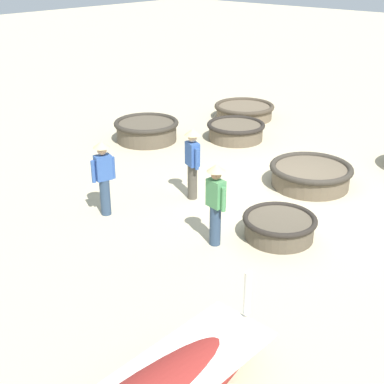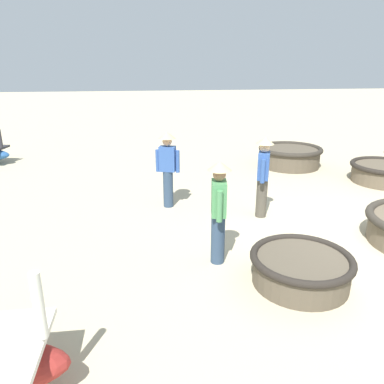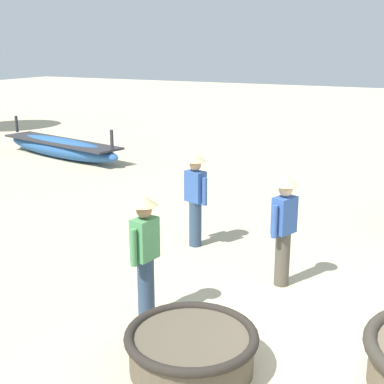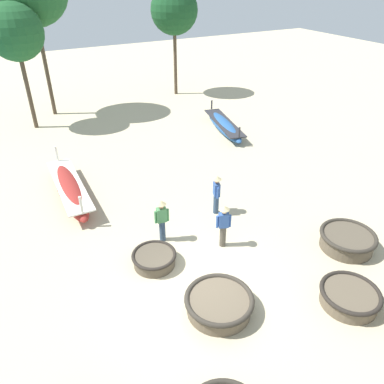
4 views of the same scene
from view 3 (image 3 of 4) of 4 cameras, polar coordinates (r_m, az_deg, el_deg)
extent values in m
plane|color=#C6B793|center=(6.44, 18.11, -17.92)|extent=(80.00, 80.00, 0.00)
cylinder|color=brown|center=(6.12, -0.06, -16.73)|extent=(1.37, 1.37, 0.41)
torus|color=#28231E|center=(6.01, -0.06, -15.09)|extent=(1.48, 1.48, 0.11)
ellipsoid|color=#285693|center=(17.31, -13.79, 4.60)|extent=(2.03, 5.22, 0.61)
cube|color=#2D2D33|center=(17.27, -13.83, 5.24)|extent=(1.98, 4.83, 0.06)
cylinder|color=#2D2D33|center=(19.15, -18.21, 6.91)|extent=(0.10, 0.10, 0.55)
cylinder|color=#2D2D33|center=(15.41, -8.56, 5.57)|extent=(0.10, 0.10, 0.55)
cylinder|color=#4C473D|center=(8.04, 9.60, -7.05)|extent=(0.22, 0.22, 0.82)
cube|color=#33569E|center=(7.80, 9.83, -2.43)|extent=(0.40, 0.33, 0.54)
sphere|color=#DBB28E|center=(7.70, 9.96, 0.26)|extent=(0.20, 0.20, 0.20)
cylinder|color=#33569E|center=(7.66, 8.78, -3.14)|extent=(0.09, 0.09, 0.48)
cylinder|color=#33569E|center=(7.99, 10.80, -2.44)|extent=(0.09, 0.09, 0.48)
cone|color=#D1BC84|center=(7.66, 10.00, 1.19)|extent=(0.36, 0.36, 0.14)
cylinder|color=#2D425B|center=(7.07, -4.91, -10.15)|extent=(0.22, 0.22, 0.82)
cube|color=#4C8E56|center=(6.81, -5.04, -4.98)|extent=(0.37, 0.27, 0.54)
sphere|color=#A37556|center=(6.68, -5.12, -1.93)|extent=(0.20, 0.20, 0.20)
cylinder|color=#4C8E56|center=(6.67, -6.27, -5.91)|extent=(0.09, 0.09, 0.48)
cylinder|color=#4C8E56|center=(6.98, -3.85, -4.86)|extent=(0.09, 0.09, 0.48)
cone|color=#D1BC84|center=(6.64, -5.14, -0.86)|extent=(0.36, 0.36, 0.14)
cylinder|color=#2D425B|center=(9.42, 0.36, -3.39)|extent=(0.22, 0.22, 0.82)
cube|color=#33569E|center=(9.22, 0.36, 0.61)|extent=(0.31, 0.39, 0.54)
sphere|color=tan|center=(9.13, 0.37, 2.91)|extent=(0.20, 0.20, 0.20)
cylinder|color=#33569E|center=(9.38, -0.60, 0.56)|extent=(0.09, 0.09, 0.48)
cylinder|color=#33569E|center=(9.09, 1.36, 0.05)|extent=(0.09, 0.09, 0.48)
cone|color=#D1BC84|center=(9.10, 0.37, 3.71)|extent=(0.36, 0.36, 0.14)
camera|label=1|loc=(10.61, -68.25, 15.79)|focal=50.00mm
camera|label=2|loc=(4.58, -60.70, 2.04)|focal=35.00mm
camera|label=4|loc=(8.33, 115.71, 31.94)|focal=35.00mm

